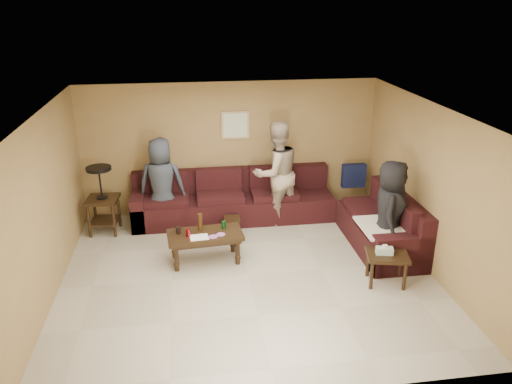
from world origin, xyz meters
TOP-DOWN VIEW (x-y plane):
  - room at (0.00, 0.00)m, footprint 5.60×5.50m
  - sectional_sofa at (0.81, 1.52)m, footprint 4.65×2.90m
  - coffee_table at (-0.61, 0.53)m, footprint 1.21×0.68m
  - end_table_left at (-2.32, 1.83)m, footprint 0.58×0.58m
  - side_table_right at (1.96, -0.51)m, footprint 0.67×0.59m
  - waste_bin at (-0.09, 1.40)m, footprint 0.28×0.28m
  - wall_art at (0.10, 2.48)m, footprint 0.52×0.04m
  - person_left at (-1.28, 1.91)m, footprint 0.86×0.60m
  - person_middle at (0.76, 1.83)m, footprint 1.12×1.01m
  - person_right at (2.24, 0.18)m, footprint 0.80×0.95m

SIDE VIEW (x-z plane):
  - waste_bin at x=-0.09m, z-range 0.00..0.32m
  - sectional_sofa at x=0.81m, z-range -0.16..0.81m
  - coffee_table at x=-0.61m, z-range 0.03..0.79m
  - side_table_right at x=1.96m, z-range 0.10..0.73m
  - end_table_left at x=-2.32m, z-range 0.03..1.25m
  - person_right at x=2.24m, z-range 0.00..1.65m
  - person_left at x=-1.28m, z-range 0.00..1.66m
  - person_middle at x=0.76m, z-range 0.00..1.90m
  - room at x=0.00m, z-range 0.41..2.91m
  - wall_art at x=0.10m, z-range 1.44..1.96m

